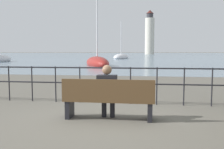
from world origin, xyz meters
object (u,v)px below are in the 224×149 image
object	(u,v)px
park_bench	(108,100)
harbor_lighthouse	(150,34)
sailboat_1	(121,57)
sailboat_2	(97,62)
seated_person_left	(107,89)

from	to	relation	value
park_bench	harbor_lighthouse	world-z (taller)	harbor_lighthouse
park_bench	sailboat_1	xyz separation A→B (m)	(-4.40, 45.91, -0.12)
sailboat_2	harbor_lighthouse	size ratio (longest dim) A/B	0.53
sailboat_1	sailboat_2	distance (m)	25.35
harbor_lighthouse	sailboat_2	bearing A→B (deg)	-93.33
seated_person_left	sailboat_2	world-z (taller)	sailboat_2
sailboat_2	harbor_lighthouse	distance (m)	116.11
park_bench	sailboat_1	world-z (taller)	sailboat_1
seated_person_left	sailboat_1	size ratio (longest dim) A/B	0.15
sailboat_2	seated_person_left	bearing A→B (deg)	-102.29
seated_person_left	harbor_lighthouse	size ratio (longest dim) A/B	0.05
harbor_lighthouse	seated_person_left	bearing A→B (deg)	-91.01
park_bench	sailboat_2	world-z (taller)	sailboat_2
sailboat_1	harbor_lighthouse	bearing A→B (deg)	102.13
seated_person_left	sailboat_1	bearing A→B (deg)	95.44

